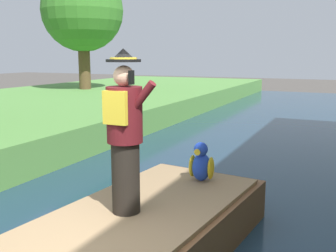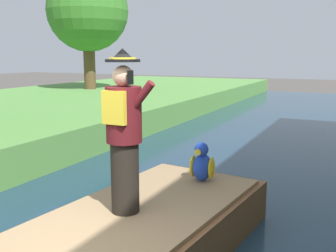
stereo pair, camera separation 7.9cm
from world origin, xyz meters
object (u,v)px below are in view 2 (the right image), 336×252
(boat, at_px, (132,239))
(tree_slender, at_px, (88,11))
(parrot_plush, at_px, (202,164))
(person_pirate, at_px, (124,133))

(boat, height_order, tree_slender, tree_slender)
(parrot_plush, xyz_separation_m, tree_slender, (-9.73, 10.31, 3.52))
(tree_slender, bearing_deg, boat, -51.28)
(person_pirate, distance_m, tree_slender, 15.28)
(person_pirate, bearing_deg, parrot_plush, 83.64)
(person_pirate, xyz_separation_m, parrot_plush, (0.38, 1.43, -0.68))
(boat, height_order, person_pirate, person_pirate)
(parrot_plush, distance_m, tree_slender, 14.61)
(boat, xyz_separation_m, tree_slender, (-9.44, 11.77, 4.07))
(person_pirate, relative_size, parrot_plush, 3.25)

